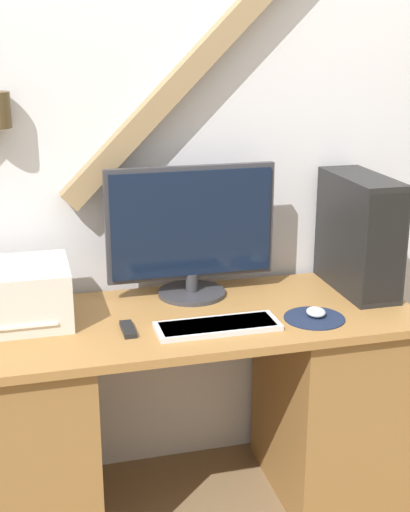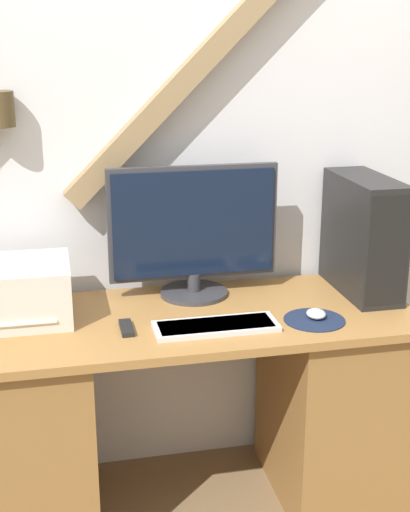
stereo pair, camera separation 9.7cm
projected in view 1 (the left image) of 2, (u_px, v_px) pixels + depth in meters
The scene contains 9 objects.
wall_back at pixel (162, 137), 2.65m from camera, with size 6.40×0.16×2.70m.
desk at pixel (188, 411), 2.60m from camera, with size 1.62×0.63×0.78m.
monitor at pixel (191, 230), 2.61m from camera, with size 0.63×0.25×0.49m.
keyboard at pixel (218, 326), 2.37m from camera, with size 0.41×0.15×0.02m.
mousepad at pixel (314, 318), 2.46m from camera, with size 0.21×0.21×0.00m.
mouse at pixel (316, 312), 2.46m from camera, with size 0.07×0.08×0.03m.
computer_tower at pixel (359, 234), 2.68m from camera, with size 0.17×0.43×0.44m.
printer at pixel (17, 295), 2.40m from camera, with size 0.35×0.32×0.20m.
remote_control at pixel (128, 329), 2.35m from camera, with size 0.04×0.13×0.02m.
Camera 1 is at (-0.53, -1.93, 1.73)m, focal length 50.00 mm.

